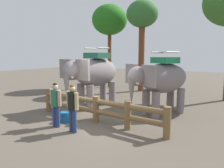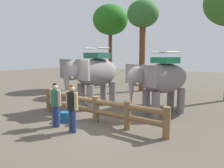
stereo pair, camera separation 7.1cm
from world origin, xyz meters
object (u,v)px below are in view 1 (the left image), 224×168
tourist_woman_in_black (72,105)px  elephant_center (161,80)px  tree_back_center (110,21)px  feed_bucket (66,117)px  elephant_near_left (94,74)px  log_fence (96,107)px  tree_far_right (142,18)px  tourist_man_in_blue (56,102)px

tourist_woman_in_black → elephant_center: bearing=63.5°
tree_back_center → feed_bucket: size_ratio=15.50×
tree_back_center → feed_bucket: 10.86m
tourist_woman_in_black → feed_bucket: 1.46m
elephant_near_left → log_fence: bearing=-51.8°
feed_bucket → elephant_center: bearing=46.4°
tree_back_center → feed_bucket: (3.49, -8.84, -5.26)m
tourist_woman_in_black → tree_back_center: bearing=115.4°
elephant_near_left → elephant_center: (3.41, 0.38, -0.13)m
log_fence → elephant_near_left: 2.82m
tree_back_center → feed_bucket: tree_back_center is taller
elephant_center → tree_far_right: (-3.31, 5.40, 3.77)m
tourist_man_in_blue → feed_bucket: bearing=100.6°
log_fence → elephant_near_left: elephant_near_left is taller
log_fence → tree_back_center: bearing=119.0°
tourist_woman_in_black → tree_far_right: bearing=99.1°
elephant_center → tourist_man_in_blue: size_ratio=1.99×
log_fence → tree_far_right: bearing=100.9°
elephant_center → tourist_woman_in_black: bearing=-116.5°
log_fence → elephant_near_left: size_ratio=1.68×
elephant_center → tourist_man_in_blue: 4.60m
tree_back_center → tree_far_right: 3.09m
tourist_woman_in_black → feed_bucket: bearing=145.8°
tourist_woman_in_black → tourist_man_in_blue: tourist_woman_in_black is taller
log_fence → tree_back_center: size_ratio=0.90×
log_fence → feed_bucket: bearing=-150.4°
feed_bucket → tourist_woman_in_black: bearing=-34.2°
tree_far_right → log_fence: bearing=-79.1°
log_fence → tourist_man_in_blue: size_ratio=3.65×
tourist_woman_in_black → log_fence: bearing=88.1°
log_fence → tree_back_center: tree_back_center is taller
elephant_center → tourist_woman_in_black: (-1.85, -3.71, -0.61)m
elephant_center → feed_bucket: (-2.88, -3.02, -1.38)m
elephant_near_left → tourist_man_in_blue: bearing=-78.7°
elephant_near_left → elephant_center: size_ratio=1.09×
tourist_man_in_blue → tree_far_right: tree_far_right is taller
tourist_man_in_blue → tree_far_right: (-0.55, 9.02, 4.39)m
log_fence → elephant_center: bearing=53.2°
tourist_man_in_blue → tree_back_center: (-3.60, 9.44, 4.50)m
elephant_near_left → elephant_center: elephant_near_left is taller
tourist_woman_in_black → feed_bucket: tourist_woman_in_black is taller
elephant_center → feed_bucket: 4.39m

